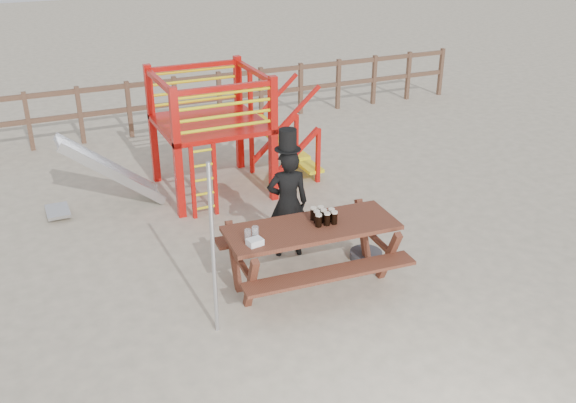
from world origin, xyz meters
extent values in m
plane|color=#C3B498|center=(0.00, 0.00, 0.00)|extent=(60.00, 60.00, 0.00)
cube|color=brown|center=(0.00, 7.00, 1.10)|extent=(15.00, 0.06, 0.10)
cube|color=brown|center=(0.00, 7.00, 0.60)|extent=(15.00, 0.06, 0.10)
cube|color=brown|center=(-2.50, 7.00, 0.60)|extent=(0.09, 0.09, 1.20)
cube|color=brown|center=(-1.50, 7.00, 0.60)|extent=(0.09, 0.09, 1.20)
cube|color=brown|center=(-0.50, 7.00, 0.60)|extent=(0.09, 0.09, 1.20)
cube|color=brown|center=(0.50, 7.00, 0.60)|extent=(0.09, 0.09, 1.20)
cube|color=brown|center=(1.50, 7.00, 0.60)|extent=(0.09, 0.09, 1.20)
cube|color=brown|center=(2.50, 7.00, 0.60)|extent=(0.09, 0.09, 1.20)
cube|color=brown|center=(3.50, 7.00, 0.60)|extent=(0.09, 0.09, 1.20)
cube|color=brown|center=(4.50, 7.00, 0.60)|extent=(0.09, 0.09, 1.20)
cube|color=brown|center=(5.50, 7.00, 0.60)|extent=(0.09, 0.09, 1.20)
cube|color=brown|center=(6.50, 7.00, 0.60)|extent=(0.09, 0.09, 1.20)
cube|color=brown|center=(7.50, 7.00, 0.60)|extent=(0.09, 0.09, 1.20)
cube|color=red|center=(-0.60, 2.80, 1.05)|extent=(0.12, 0.12, 2.10)
cube|color=red|center=(1.00, 2.80, 1.05)|extent=(0.12, 0.12, 2.10)
cube|color=red|center=(-0.60, 4.40, 1.05)|extent=(0.12, 0.12, 2.10)
cube|color=red|center=(1.00, 4.40, 1.05)|extent=(0.12, 0.12, 2.10)
cube|color=red|center=(0.20, 3.60, 1.20)|extent=(1.72, 1.72, 0.08)
cube|color=red|center=(0.20, 2.80, 2.00)|extent=(1.60, 0.08, 0.08)
cube|color=red|center=(0.20, 4.40, 2.00)|extent=(1.60, 0.08, 0.08)
cube|color=red|center=(-0.60, 3.60, 2.00)|extent=(0.08, 1.60, 0.08)
cube|color=red|center=(1.00, 3.60, 2.00)|extent=(0.08, 1.60, 0.08)
cylinder|color=yellow|center=(0.20, 2.80, 1.38)|extent=(1.50, 0.05, 0.05)
cylinder|color=yellow|center=(0.20, 4.40, 1.38)|extent=(1.50, 0.05, 0.05)
cylinder|color=yellow|center=(0.20, 2.80, 1.56)|extent=(1.50, 0.05, 0.05)
cylinder|color=yellow|center=(0.20, 4.40, 1.56)|extent=(1.50, 0.05, 0.05)
cylinder|color=yellow|center=(0.20, 2.80, 1.74)|extent=(1.50, 0.05, 0.05)
cylinder|color=yellow|center=(0.20, 4.40, 1.74)|extent=(1.50, 0.05, 0.05)
cylinder|color=yellow|center=(0.20, 2.80, 1.92)|extent=(1.50, 0.05, 0.05)
cylinder|color=yellow|center=(0.20, 4.40, 1.92)|extent=(1.50, 0.05, 0.05)
cube|color=red|center=(-0.43, 2.65, 0.60)|extent=(0.06, 0.06, 1.20)
cube|color=red|center=(-0.07, 2.65, 0.60)|extent=(0.06, 0.06, 1.20)
cylinder|color=yellow|center=(-0.25, 2.65, 0.15)|extent=(0.36, 0.04, 0.04)
cylinder|color=yellow|center=(-0.25, 2.65, 0.39)|extent=(0.36, 0.04, 0.04)
cylinder|color=yellow|center=(-0.25, 2.65, 0.63)|extent=(0.36, 0.04, 0.04)
cylinder|color=yellow|center=(-0.25, 2.65, 0.87)|extent=(0.36, 0.04, 0.04)
cylinder|color=yellow|center=(-0.25, 2.65, 1.11)|extent=(0.36, 0.04, 0.04)
cube|color=yellow|center=(1.15, 3.60, 1.08)|extent=(0.30, 0.90, 0.06)
cube|color=yellow|center=(1.43, 3.60, 0.78)|extent=(0.30, 0.90, 0.06)
cube|color=yellow|center=(1.71, 3.60, 0.48)|extent=(0.30, 0.90, 0.06)
cube|color=yellow|center=(1.99, 3.60, 0.18)|extent=(0.30, 0.90, 0.06)
cube|color=red|center=(1.55, 3.15, 0.60)|extent=(0.95, 0.08, 0.86)
cube|color=red|center=(1.55, 4.05, 0.60)|extent=(0.95, 0.08, 0.86)
cube|color=silver|center=(-1.50, 3.60, 0.62)|extent=(1.53, 0.55, 1.21)
cube|color=silver|center=(-1.50, 3.33, 0.66)|extent=(1.58, 0.04, 1.28)
cube|color=silver|center=(-1.50, 3.87, 0.66)|extent=(1.58, 0.04, 1.28)
cube|color=silver|center=(-2.40, 3.60, 0.10)|extent=(0.35, 0.55, 0.05)
cube|color=brown|center=(0.38, 0.16, 0.82)|extent=(2.24, 0.96, 0.05)
cube|color=brown|center=(0.34, -0.44, 0.49)|extent=(2.20, 0.45, 0.04)
cube|color=brown|center=(0.42, 0.76, 0.49)|extent=(2.20, 0.45, 0.04)
cube|color=brown|center=(-0.55, 0.22, 0.39)|extent=(0.17, 1.32, 0.79)
cube|color=brown|center=(1.31, 0.10, 0.39)|extent=(0.17, 1.32, 0.79)
imported|color=black|center=(0.44, 1.01, 0.79)|extent=(0.65, 0.51, 1.57)
cube|color=#0C8E17|center=(0.47, 1.13, 0.98)|extent=(0.07, 0.03, 0.37)
cylinder|color=black|center=(0.44, 1.01, 1.58)|extent=(0.36, 0.36, 0.01)
cylinder|color=black|center=(0.44, 1.01, 1.72)|extent=(0.24, 0.24, 0.27)
cube|color=white|center=(0.47, 1.13, 1.82)|extent=(0.12, 0.03, 0.03)
cylinder|color=#B2B2B7|center=(-1.06, -0.30, 1.05)|extent=(0.05, 0.05, 2.11)
cylinder|color=#39393F|center=(1.38, 0.42, 0.05)|extent=(0.45, 0.45, 0.10)
cylinder|color=#39393F|center=(1.38, 0.42, 0.15)|extent=(0.05, 0.05, 0.09)
cube|color=white|center=(-0.45, -0.01, 0.89)|extent=(0.20, 0.17, 0.08)
cylinder|color=black|center=(0.45, 0.11, 0.92)|extent=(0.08, 0.08, 0.15)
cylinder|color=beige|center=(0.45, 0.11, 1.01)|extent=(0.08, 0.08, 0.02)
cylinder|color=black|center=(0.57, 0.10, 0.92)|extent=(0.08, 0.08, 0.15)
cylinder|color=beige|center=(0.57, 0.10, 1.01)|extent=(0.08, 0.08, 0.02)
cylinder|color=black|center=(0.67, 0.09, 0.92)|extent=(0.08, 0.08, 0.15)
cylinder|color=beige|center=(0.67, 0.09, 1.01)|extent=(0.08, 0.08, 0.02)
cylinder|color=black|center=(0.48, 0.21, 0.92)|extent=(0.08, 0.08, 0.15)
cylinder|color=beige|center=(0.48, 0.21, 1.01)|extent=(0.08, 0.08, 0.02)
cylinder|color=black|center=(0.57, 0.20, 0.92)|extent=(0.08, 0.08, 0.15)
cylinder|color=beige|center=(0.57, 0.20, 1.01)|extent=(0.08, 0.08, 0.02)
cylinder|color=black|center=(0.67, 0.18, 0.92)|extent=(0.08, 0.08, 0.15)
cylinder|color=beige|center=(0.67, 0.18, 1.01)|extent=(0.08, 0.08, 0.02)
cylinder|color=black|center=(0.48, 0.31, 0.92)|extent=(0.08, 0.08, 0.15)
cylinder|color=beige|center=(0.48, 0.31, 1.01)|extent=(0.08, 0.08, 0.02)
cylinder|color=black|center=(0.58, 0.30, 0.92)|extent=(0.08, 0.08, 0.15)
cylinder|color=beige|center=(0.58, 0.30, 1.01)|extent=(0.08, 0.08, 0.02)
cylinder|color=silver|center=(-0.38, 0.16, 0.92)|extent=(0.08, 0.08, 0.15)
cylinder|color=beige|center=(-0.38, 0.16, 0.86)|extent=(0.07, 0.07, 0.02)
cylinder|color=silver|center=(-0.49, 0.12, 0.92)|extent=(0.08, 0.08, 0.15)
cylinder|color=beige|center=(-0.49, 0.12, 0.86)|extent=(0.07, 0.07, 0.02)
cylinder|color=silver|center=(-0.39, 0.16, 0.92)|extent=(0.08, 0.08, 0.15)
cylinder|color=beige|center=(-0.39, 0.16, 0.86)|extent=(0.07, 0.07, 0.02)
camera|label=1|loc=(-2.87, -6.25, 4.53)|focal=40.00mm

